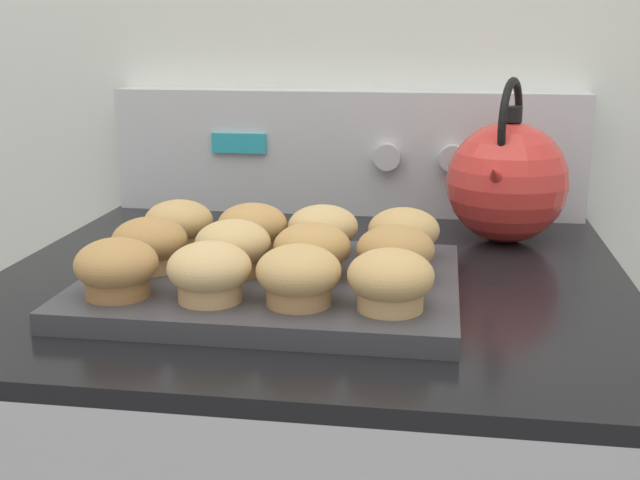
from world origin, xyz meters
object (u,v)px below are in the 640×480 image
(tea_kettle, at_px, (507,180))
(muffin_r0_c0, at_px, (117,268))
(muffin_r1_c1, at_px, (233,247))
(muffin_r1_c3, at_px, (395,254))
(muffin_r0_c3, at_px, (391,280))
(muffin_pan, at_px, (272,284))
(muffin_r2_c2, at_px, (323,230))
(muffin_r0_c1, at_px, (210,272))
(muffin_r1_c2, at_px, (312,251))
(muffin_r2_c1, at_px, (253,228))
(muffin_r2_c3, at_px, (404,234))
(muffin_r0_c2, at_px, (299,276))
(muffin_r1_c0, at_px, (150,244))
(muffin_r2_c0, at_px, (179,225))

(tea_kettle, bearing_deg, muffin_r0_c0, -137.99)
(muffin_r0_c0, relative_size, muffin_r1_c1, 1.00)
(muffin_r1_c3, bearing_deg, tea_kettle, 63.71)
(muffin_r0_c3, distance_m, tea_kettle, 0.38)
(muffin_r1_c1, bearing_deg, tea_kettle, 41.06)
(muffin_pan, relative_size, muffin_r2_c2, 4.83)
(muffin_r0_c1, distance_m, muffin_r1_c2, 0.13)
(muffin_r1_c1, height_order, muffin_r1_c3, same)
(muffin_r1_c2, bearing_deg, muffin_r1_c3, 1.41)
(muffin_r2_c1, bearing_deg, tea_kettle, 30.71)
(muffin_r0_c3, relative_size, muffin_r2_c3, 1.00)
(muffin_r0_c2, relative_size, muffin_r2_c2, 1.00)
(muffin_r0_c0, height_order, muffin_r2_c2, same)
(muffin_pan, distance_m, muffin_r0_c3, 0.17)
(muffin_r1_c3, bearing_deg, muffin_r1_c0, -179.22)
(muffin_r1_c0, relative_size, muffin_r1_c3, 1.00)
(muffin_r2_c0, height_order, muffin_r2_c1, same)
(muffin_r0_c1, height_order, muffin_r0_c2, same)
(muffin_r1_c1, height_order, muffin_r2_c1, same)
(muffin_r0_c0, xyz_separation_m, muffin_r0_c2, (0.18, 0.00, 0.00))
(muffin_r1_c1, xyz_separation_m, tea_kettle, (0.31, 0.27, 0.03))
(muffin_r2_c0, distance_m, muffin_r2_c3, 0.27)
(muffin_r1_c0, bearing_deg, muffin_r2_c3, 18.15)
(muffin_r0_c1, bearing_deg, muffin_r2_c1, 89.91)
(muffin_r2_c1, height_order, muffin_r2_c3, same)
(muffin_pan, height_order, muffin_r0_c0, muffin_r0_c0)
(muffin_r1_c3, bearing_deg, muffin_r2_c0, 161.67)
(muffin_r2_c0, bearing_deg, muffin_r0_c2, -45.09)
(muffin_r0_c1, height_order, muffin_r1_c0, same)
(muffin_r0_c0, distance_m, muffin_r1_c0, 0.09)
(muffin_r2_c2, bearing_deg, muffin_r2_c1, -178.07)
(muffin_r1_c3, xyz_separation_m, muffin_r2_c1, (-0.17, 0.08, 0.00))
(muffin_r1_c2, distance_m, muffin_r2_c0, 0.20)
(muffin_pan, xyz_separation_m, muffin_r1_c2, (0.04, 0.00, 0.04))
(tea_kettle, bearing_deg, muffin_r2_c1, -149.29)
(muffin_r1_c3, distance_m, muffin_r2_c0, 0.28)
(muffin_r0_c3, xyz_separation_m, tea_kettle, (0.13, 0.36, 0.03))
(muffin_r1_c2, bearing_deg, tea_kettle, 50.62)
(muffin_r0_c0, xyz_separation_m, muffin_r0_c1, (0.09, 0.00, 0.00))
(muffin_r0_c0, bearing_deg, muffin_r2_c2, 45.48)
(muffin_r0_c2, distance_m, muffin_r1_c0, 0.20)
(muffin_r0_c2, xyz_separation_m, muffin_r0_c3, (0.09, -0.00, 0.00))
(muffin_r0_c3, relative_size, muffin_r1_c1, 1.00)
(muffin_r0_c1, height_order, muffin_r1_c2, same)
(muffin_r0_c2, distance_m, muffin_r2_c1, 0.20)
(muffin_r0_c2, height_order, muffin_r2_c0, same)
(muffin_r0_c0, xyz_separation_m, muffin_r0_c3, (0.27, 0.00, 0.00))
(muffin_r0_c3, relative_size, muffin_r1_c3, 1.00)
(muffin_pan, relative_size, muffin_r1_c0, 4.83)
(muffin_r1_c3, bearing_deg, muffin_r0_c1, -151.68)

